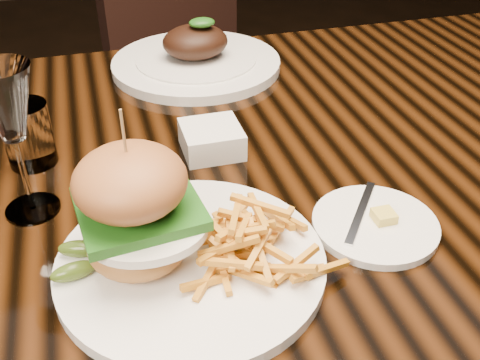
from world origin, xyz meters
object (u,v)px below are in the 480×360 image
object	(u,v)px
burger_plate	(178,234)
wine_glass	(7,109)
dining_table	(211,198)
chair_far	(197,56)
far_dish	(196,59)

from	to	relation	value
burger_plate	wine_glass	xyz separation A→B (m)	(-0.16, 0.16, 0.09)
dining_table	chair_far	size ratio (longest dim) A/B	1.68
wine_glass	chair_far	world-z (taller)	chair_far
chair_far	dining_table	bearing A→B (deg)	-123.94
dining_table	chair_far	world-z (taller)	chair_far
dining_table	burger_plate	size ratio (longest dim) A/B	5.36
burger_plate	chair_far	size ratio (longest dim) A/B	0.31
dining_table	wine_glass	world-z (taller)	wine_glass
chair_far	burger_plate	bearing A→B (deg)	-126.12
far_dish	chair_far	world-z (taller)	chair_far
dining_table	burger_plate	distance (m)	0.27
burger_plate	far_dish	distance (m)	0.55
wine_glass	far_dish	world-z (taller)	wine_glass
burger_plate	wine_glass	bearing A→B (deg)	141.23
dining_table	wine_glass	bearing A→B (deg)	-165.42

